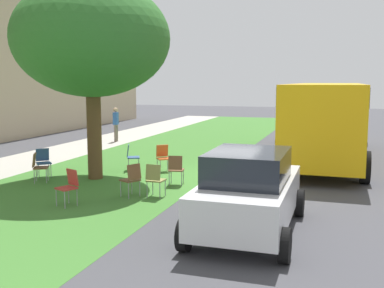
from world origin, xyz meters
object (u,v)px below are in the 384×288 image
object	(u,v)px
chair_7	(69,185)
chair_6	(131,155)
chair_5	(155,178)
street_tree	(92,39)
chair_3	(38,165)
chair_4	(176,168)
chair_0	(43,160)
school_bus	(326,114)
pedestrian_0	(116,123)
chair_1	(132,178)
chair_2	(163,156)
parked_car	(249,191)

from	to	relation	value
chair_7	chair_6	bearing A→B (deg)	6.17
chair_5	street_tree	bearing A→B (deg)	58.47
chair_3	chair_4	bearing A→B (deg)	-77.85
chair_0	school_bus	distance (m)	10.36
chair_0	pedestrian_0	xyz separation A→B (m)	(8.34, 1.74, 0.41)
street_tree	chair_6	size ratio (longest dim) A/B	6.76
chair_0	chair_4	bearing A→B (deg)	-88.75
street_tree	pedestrian_0	bearing A→B (deg)	23.00
chair_1	chair_2	bearing A→B (deg)	8.12
chair_1	chair_7	xyz separation A→B (m)	(-1.20, 1.09, 0.00)
pedestrian_0	street_tree	bearing A→B (deg)	-157.00
chair_4	chair_6	xyz separation A→B (m)	(1.68, 2.20, 0.00)
chair_1	chair_6	xyz separation A→B (m)	(3.31, 1.58, 0.00)
chair_1	chair_3	world-z (taller)	same
street_tree	parked_car	size ratio (longest dim) A/B	1.61
chair_3	chair_7	world-z (taller)	same
chair_3	parked_car	size ratio (longest dim) A/B	0.24
chair_6	pedestrian_0	distance (m)	7.66
street_tree	chair_0	world-z (taller)	street_tree
chair_7	chair_3	bearing A→B (deg)	49.51
street_tree	chair_4	world-z (taller)	street_tree
chair_2	chair_6	bearing A→B (deg)	98.90
street_tree	chair_1	distance (m)	4.59
chair_4	chair_6	world-z (taller)	same
chair_4	school_bus	xyz separation A→B (m)	(5.97, -3.92, 1.24)
chair_5	parked_car	size ratio (longest dim) A/B	0.24
chair_1	chair_3	xyz separation A→B (m)	(0.77, 3.39, 0.00)
street_tree	chair_2	world-z (taller)	street_tree
chair_0	street_tree	bearing A→B (deg)	-81.68
chair_4	chair_7	world-z (taller)	same
chair_1	chair_5	size ratio (longest dim) A/B	1.00
chair_2	chair_6	world-z (taller)	same
chair_5	pedestrian_0	xyz separation A→B (m)	(9.72, 6.09, 0.41)
parked_car	pedestrian_0	bearing A→B (deg)	37.26
chair_0	chair_6	world-z (taller)	same
chair_3	school_bus	world-z (taller)	school_bus
chair_0	parked_car	size ratio (longest dim) A/B	0.24
chair_2	pedestrian_0	size ratio (longest dim) A/B	0.52
chair_1	chair_5	xyz separation A→B (m)	(0.16, -0.58, 0.00)
chair_1	chair_5	distance (m)	0.60
chair_2	chair_7	distance (m)	4.71
chair_0	chair_1	xyz separation A→B (m)	(-1.54, -3.77, 0.00)
chair_4	school_bus	size ratio (longest dim) A/B	0.08
chair_7	chair_1	bearing A→B (deg)	-42.32
parked_car	school_bus	bearing A→B (deg)	-6.92
chair_2	chair_7	bearing A→B (deg)	172.76
chair_7	parked_car	distance (m)	4.54
chair_4	chair_6	bearing A→B (deg)	52.65
chair_3	pedestrian_0	distance (m)	9.35
chair_0	chair_2	size ratio (longest dim) A/B	1.00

